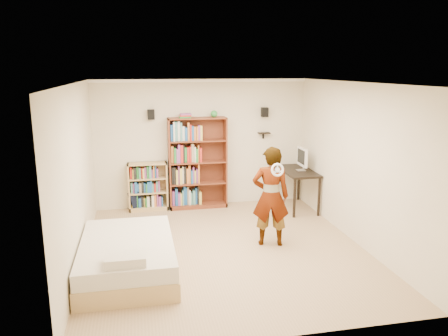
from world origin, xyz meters
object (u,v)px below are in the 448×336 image
Objects in this scene: computer_desk at (297,189)px; person at (271,196)px; tall_bookshelf at (198,163)px; low_bookshelf at (148,187)px; daybed at (127,252)px.

computer_desk is 0.72× the size of person.
tall_bookshelf reaches higher than person.
computer_desk is 2.15m from person.
person reaches higher than computer_desk.
computer_desk is at bearing -13.27° from tall_bookshelf.
low_bookshelf is 3.14m from computer_desk.
tall_bookshelf reaches higher than daybed.
low_bookshelf is 2.90m from daybed.
tall_bookshelf is 2.17m from computer_desk.
computer_desk is at bearing -9.32° from low_bookshelf.
person is at bearing -68.25° from tall_bookshelf.
low_bookshelf is 0.60× the size of person.
daybed is at bearing 27.03° from person.
low_bookshelf is at bearing 178.57° from tall_bookshelf.
person is (-1.14, -1.77, 0.43)m from computer_desk.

